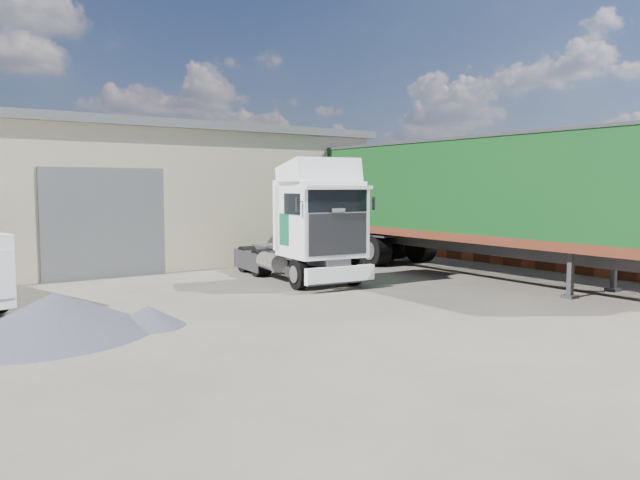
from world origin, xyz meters
TOP-DOWN VIEW (x-y plane):
  - ground at (0.00, 0.00)m, footprint 120.00×120.00m
  - brick_boundary_wall at (11.50, 6.00)m, footprint 0.35×26.00m
  - tractor_unit at (2.92, 5.32)m, footprint 2.85×5.97m
  - box_trailer at (8.20, 3.42)m, footprint 3.29×13.74m
  - gravel_heap at (-5.30, 2.48)m, footprint 6.00×5.72m

SIDE VIEW (x-z plane):
  - ground at x=0.00m, z-range 0.00..0.00m
  - gravel_heap at x=-5.30m, z-range -0.03..0.87m
  - brick_boundary_wall at x=11.50m, z-range 0.00..2.50m
  - tractor_unit at x=2.92m, z-range -0.31..3.54m
  - box_trailer at x=8.20m, z-range 0.50..5.04m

